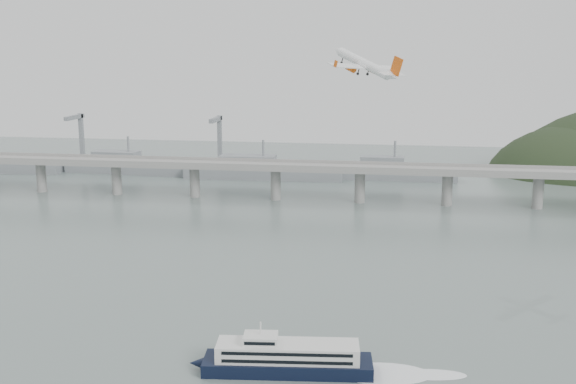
# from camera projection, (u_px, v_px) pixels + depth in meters

# --- Properties ---
(ground) EXTENTS (900.00, 900.00, 0.00)m
(ground) POSITION_uv_depth(u_px,v_px,m) (260.00, 344.00, 205.33)
(ground) COLOR slate
(ground) RESTS_ON ground
(bridge) EXTENTS (800.00, 22.00, 23.90)m
(bridge) POSITION_uv_depth(u_px,v_px,m) (324.00, 172.00, 395.17)
(bridge) COLOR gray
(bridge) RESTS_ON ground
(distant_fleet) EXTENTS (453.00, 60.90, 40.00)m
(distant_fleet) POSITION_uv_depth(u_px,v_px,m) (120.00, 166.00, 483.64)
(distant_fleet) COLOR slate
(distant_fleet) RESTS_ON ground
(ferry) EXTENTS (77.48, 18.96, 14.61)m
(ferry) POSITION_uv_depth(u_px,v_px,m) (288.00, 358.00, 187.12)
(ferry) COLOR black
(ferry) RESTS_ON ground
(airliner) EXTENTS (30.30, 29.86, 14.43)m
(airliner) POSITION_uv_depth(u_px,v_px,m) (365.00, 65.00, 259.38)
(airliner) COLOR white
(airliner) RESTS_ON ground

